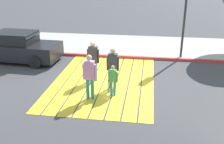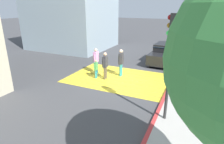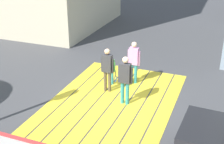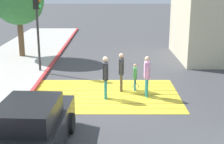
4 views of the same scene
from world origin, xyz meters
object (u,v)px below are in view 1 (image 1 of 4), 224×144
car_parked_near_curb (18,48)px  pedestrian_adult_trailing (93,58)px  pedestrian_adult_lead (90,74)px  pedestrian_adult_side (113,65)px  pedestrian_child_with_racket (113,79)px  traffic_light_corner (186,2)px

car_parked_near_curb → pedestrian_adult_trailing: 4.95m
pedestrian_adult_lead → pedestrian_adult_trailing: bearing=-172.3°
pedestrian_adult_trailing → pedestrian_adult_side: bearing=54.5°
car_parked_near_curb → pedestrian_child_with_racket: 6.46m
traffic_light_corner → pedestrian_adult_lead: traffic_light_corner is taller
pedestrian_adult_side → pedestrian_adult_trailing: bearing=-125.5°
traffic_light_corner → pedestrian_adult_side: (4.29, -3.15, -2.02)m
pedestrian_adult_side → pedestrian_child_with_racket: pedestrian_adult_side is taller
traffic_light_corner → pedestrian_adult_trailing: (3.61, -4.10, -1.98)m
pedestrian_adult_side → pedestrian_child_with_racket: bearing=8.1°
car_parked_near_curb → pedestrian_adult_side: (2.71, 5.45, 0.29)m
car_parked_near_curb → pedestrian_adult_lead: (3.77, 4.73, 0.30)m
pedestrian_adult_side → pedestrian_adult_lead: bearing=-33.9°
pedestrian_adult_trailing → pedestrian_adult_side: size_ratio=1.04×
traffic_light_corner → pedestrian_child_with_racket: bearing=-31.9°
car_parked_near_curb → pedestrian_adult_side: size_ratio=2.51×
traffic_light_corner → pedestrian_child_with_racket: (4.91, -3.06, -2.34)m
traffic_light_corner → pedestrian_adult_side: 5.69m
pedestrian_adult_trailing → pedestrian_child_with_racket: bearing=38.6°
traffic_light_corner → pedestrian_adult_lead: (5.35, -3.86, -2.00)m
pedestrian_adult_lead → pedestrian_adult_side: size_ratio=1.01×
pedestrian_adult_side → pedestrian_child_with_racket: 0.71m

